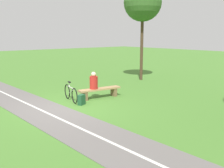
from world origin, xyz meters
TOP-DOWN VIEW (x-y plane):
  - ground_plane at (0.00, 0.00)m, footprint 80.00×80.00m
  - paved_path at (0.81, 4.00)m, footprint 3.39×36.05m
  - path_centre_line at (0.81, 4.00)m, footprint 1.39×31.98m
  - bench at (-1.99, -0.42)m, footprint 2.10×0.67m
  - person_seated at (-1.68, -0.46)m, footprint 0.42×0.42m
  - bicycle at (-0.67, -0.82)m, footprint 0.38×1.63m
  - backpack at (-0.69, 0.01)m, footprint 0.38×0.32m
  - tree_near_bench at (-7.04, -2.58)m, footprint 2.37×2.37m

SIDE VIEW (x-z plane):
  - ground_plane at x=0.00m, z-range 0.00..0.00m
  - paved_path at x=0.81m, z-range 0.00..0.02m
  - path_centre_line at x=0.81m, z-range 0.02..0.02m
  - backpack at x=-0.69m, z-range 0.00..0.43m
  - bench at x=-1.99m, z-range 0.10..0.57m
  - bicycle at x=-0.67m, z-range -0.07..0.79m
  - person_seated at x=-1.68m, z-range 0.41..1.20m
  - tree_near_bench at x=-7.04m, z-range 1.83..7.91m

